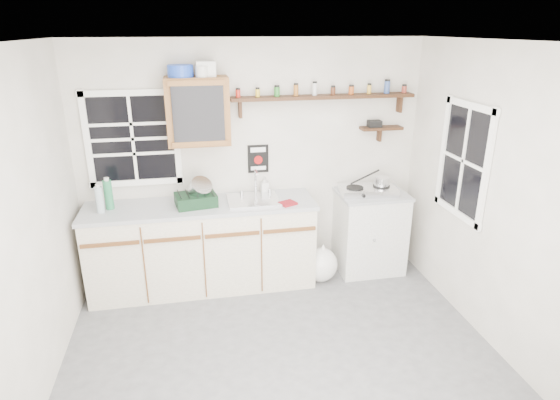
# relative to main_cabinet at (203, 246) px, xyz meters

# --- Properties ---
(room) EXTENTS (3.64, 3.24, 2.54)m
(room) POSITION_rel_main_cabinet_xyz_m (0.58, -1.30, 0.79)
(room) COLOR #4E4F51
(room) RESTS_ON ground
(main_cabinet) EXTENTS (2.31, 0.63, 0.92)m
(main_cabinet) POSITION_rel_main_cabinet_xyz_m (0.00, 0.00, 0.00)
(main_cabinet) COLOR #BBB09B
(main_cabinet) RESTS_ON floor
(right_cabinet) EXTENTS (0.73, 0.57, 0.91)m
(right_cabinet) POSITION_rel_main_cabinet_xyz_m (1.83, 0.03, -0.01)
(right_cabinet) COLOR beige
(right_cabinet) RESTS_ON floor
(sink) EXTENTS (0.52, 0.44, 0.29)m
(sink) POSITION_rel_main_cabinet_xyz_m (0.54, 0.01, 0.47)
(sink) COLOR silver
(sink) RESTS_ON main_cabinet
(upper_cabinet) EXTENTS (0.60, 0.32, 0.65)m
(upper_cabinet) POSITION_rel_main_cabinet_xyz_m (0.03, 0.14, 1.36)
(upper_cabinet) COLOR #5C3017
(upper_cabinet) RESTS_ON wall_back
(upper_cabinet_clutter) EXTENTS (0.45, 0.24, 0.14)m
(upper_cabinet_clutter) POSITION_rel_main_cabinet_xyz_m (-0.00, 0.14, 1.75)
(upper_cabinet_clutter) COLOR #1C40B6
(upper_cabinet_clutter) RESTS_ON upper_cabinet
(spice_shelf) EXTENTS (1.91, 0.18, 0.35)m
(spice_shelf) POSITION_rel_main_cabinet_xyz_m (1.32, 0.21, 1.46)
(spice_shelf) COLOR black
(spice_shelf) RESTS_ON wall_back
(secondary_shelf) EXTENTS (0.45, 0.16, 0.24)m
(secondary_shelf) POSITION_rel_main_cabinet_xyz_m (1.94, 0.22, 1.12)
(secondary_shelf) COLOR black
(secondary_shelf) RESTS_ON wall_back
(warning_sign) EXTENTS (0.22, 0.02, 0.30)m
(warning_sign) POSITION_rel_main_cabinet_xyz_m (0.63, 0.29, 0.82)
(warning_sign) COLOR black
(warning_sign) RESTS_ON wall_back
(window_back) EXTENTS (0.93, 0.03, 0.98)m
(window_back) POSITION_rel_main_cabinet_xyz_m (-0.62, 0.29, 1.09)
(window_back) COLOR black
(window_back) RESTS_ON wall_back
(window_right) EXTENTS (0.03, 0.78, 1.08)m
(window_right) POSITION_rel_main_cabinet_xyz_m (2.37, -0.75, 0.99)
(window_right) COLOR black
(window_right) RESTS_ON wall_back
(water_bottles) EXTENTS (0.15, 0.16, 0.32)m
(water_bottles) POSITION_rel_main_cabinet_xyz_m (-0.90, 0.01, 0.60)
(water_bottles) COLOR #A3B8C0
(water_bottles) RESTS_ON main_cabinet
(dish_rack) EXTENTS (0.43, 0.35, 0.29)m
(dish_rack) POSITION_rel_main_cabinet_xyz_m (-0.03, -0.02, 0.55)
(dish_rack) COLOR black
(dish_rack) RESTS_ON main_cabinet
(soap_bottle) EXTENTS (0.09, 0.09, 0.18)m
(soap_bottle) POSITION_rel_main_cabinet_xyz_m (0.69, 0.22, 0.55)
(soap_bottle) COLOR silver
(soap_bottle) RESTS_ON main_cabinet
(rag) EXTENTS (0.20, 0.19, 0.02)m
(rag) POSITION_rel_main_cabinet_xyz_m (0.86, -0.17, 0.47)
(rag) COLOR maroon
(rag) RESTS_ON main_cabinet
(hotplate) EXTENTS (0.62, 0.38, 0.09)m
(hotplate) POSITION_rel_main_cabinet_xyz_m (1.77, 0.01, 0.49)
(hotplate) COLOR silver
(hotplate) RESTS_ON right_cabinet
(saucepan) EXTENTS (0.40, 0.18, 0.17)m
(saucepan) POSITION_rel_main_cabinet_xyz_m (1.92, 0.01, 0.57)
(saucepan) COLOR silver
(saucepan) RESTS_ON hotplate
(trash_bag) EXTENTS (0.39, 0.35, 0.45)m
(trash_bag) POSITION_rel_main_cabinet_xyz_m (1.24, -0.14, -0.27)
(trash_bag) COLOR white
(trash_bag) RESTS_ON floor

